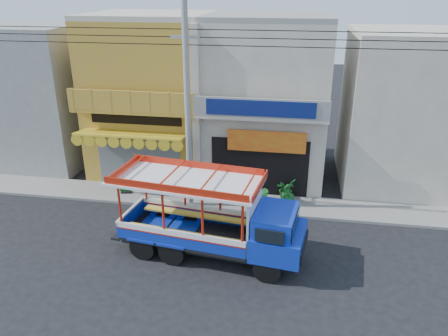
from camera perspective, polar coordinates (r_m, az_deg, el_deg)
name	(u,v)px	position (r m, az deg, el deg)	size (l,w,h in m)	color
ground	(196,247)	(17.45, -3.69, -10.28)	(90.00, 90.00, 0.00)	black
sidewalk	(215,200)	(20.81, -1.22, -4.22)	(30.00, 2.00, 0.12)	slate
shophouse_left	(155,94)	(24.02, -9.06, 9.52)	(6.00, 7.50, 8.24)	#B09727
shophouse_right	(266,99)	(22.87, 5.56, 9.02)	(6.00, 6.75, 8.24)	#B7AA96
party_pilaster	(196,114)	(20.34, -3.66, 7.03)	(0.35, 0.30, 8.00)	#B7AA96
filler_building_left	(36,95)	(27.14, -23.34, 8.80)	(6.00, 6.00, 7.60)	gray
filler_building_right	(408,110)	(23.58, 22.87, 6.99)	(6.00, 6.00, 7.60)	#B7AA96
utility_pole	(191,100)	(18.59, -4.37, 8.79)	(28.00, 0.26, 9.00)	gray
songthaew_truck	(223,220)	(16.01, -0.14, -6.85)	(7.31, 3.17, 3.30)	black
green_sign	(126,186)	(21.77, -12.72, -2.26)	(0.59, 0.34, 0.90)	black
potted_plant_a	(286,189)	(20.84, 8.06, -2.71)	(0.89, 0.77, 0.99)	#185622
potted_plant_b	(263,199)	(19.77, 5.18, -4.09)	(0.53, 0.43, 0.96)	#185622
potted_plant_c	(288,193)	(20.38, 8.39, -3.25)	(0.59, 0.59, 1.05)	#185622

